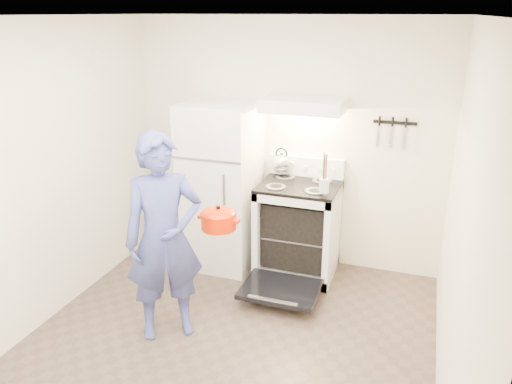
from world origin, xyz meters
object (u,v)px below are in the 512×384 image
stove_body (298,230)px  dutch_oven (219,221)px  person (164,239)px  refrigerator (221,186)px  tea_kettle (281,162)px

stove_body → dutch_oven: size_ratio=2.53×
person → dutch_oven: person is taller
refrigerator → stove_body: refrigerator is taller
person → stove_body: bearing=24.5°
refrigerator → tea_kettle: size_ratio=5.94×
stove_body → tea_kettle: (-0.25, 0.22, 0.63)m
tea_kettle → person: 1.65m
refrigerator → tea_kettle: bearing=23.6°
refrigerator → person: (0.06, -1.31, -0.00)m
tea_kettle → dutch_oven: (-0.20, -1.16, -0.21)m
refrigerator → dutch_oven: 0.99m
refrigerator → stove_body: size_ratio=1.85×
dutch_oven → person: bearing=-127.4°
person → dutch_oven: (0.30, 0.39, 0.03)m
refrigerator → stove_body: bearing=1.8°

